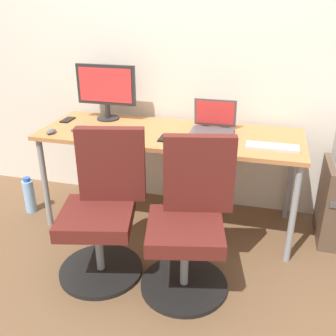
% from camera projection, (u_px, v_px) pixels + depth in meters
% --- Properties ---
extents(ground_plane, '(5.28, 5.28, 0.00)m').
position_uv_depth(ground_plane, '(170.00, 221.00, 3.10)').
color(ground_plane, brown).
extents(back_wall, '(4.40, 0.04, 2.60)m').
position_uv_depth(back_wall, '(183.00, 47.00, 2.93)').
color(back_wall, silver).
rests_on(back_wall, ground).
extents(desk, '(1.91, 0.68, 0.75)m').
position_uv_depth(desk, '(170.00, 140.00, 2.81)').
color(desk, '#B77542').
rests_on(desk, ground).
extents(office_chair_left, '(0.54, 0.54, 0.94)m').
position_uv_depth(office_chair_left, '(103.00, 212.00, 2.40)').
color(office_chair_left, black).
rests_on(office_chair_left, ground).
extents(office_chair_right, '(0.54, 0.54, 0.94)m').
position_uv_depth(office_chair_right, '(190.00, 224.00, 2.27)').
color(office_chair_right, black).
rests_on(office_chair_right, ground).
extents(water_bottle_on_floor, '(0.09, 0.09, 0.31)m').
position_uv_depth(water_bottle_on_floor, '(29.00, 195.00, 3.18)').
color(water_bottle_on_floor, '#8CBFF2').
rests_on(water_bottle_on_floor, ground).
extents(desktop_monitor, '(0.48, 0.18, 0.43)m').
position_uv_depth(desktop_monitor, '(106.00, 88.00, 2.99)').
color(desktop_monitor, '#262626').
rests_on(desktop_monitor, desk).
extents(open_laptop, '(0.31, 0.26, 0.23)m').
position_uv_depth(open_laptop, '(213.00, 124.00, 2.78)').
color(open_laptop, '#4C4C51').
rests_on(open_laptop, desk).
extents(keyboard_by_monitor, '(0.34, 0.12, 0.02)m').
position_uv_depth(keyboard_by_monitor, '(96.00, 130.00, 2.81)').
color(keyboard_by_monitor, '#515156').
rests_on(keyboard_by_monitor, desk).
extents(keyboard_by_laptop, '(0.34, 0.12, 0.02)m').
position_uv_depth(keyboard_by_laptop, '(272.00, 147.00, 2.50)').
color(keyboard_by_laptop, '#B7B7B7').
rests_on(keyboard_by_laptop, desk).
extents(mouse_by_monitor, '(0.06, 0.10, 0.03)m').
position_uv_depth(mouse_by_monitor, '(51.00, 131.00, 2.76)').
color(mouse_by_monitor, '#515156').
rests_on(mouse_by_monitor, desk).
extents(mouse_by_laptop, '(0.06, 0.10, 0.03)m').
position_uv_depth(mouse_by_laptop, '(220.00, 145.00, 2.50)').
color(mouse_by_laptop, silver).
rests_on(mouse_by_laptop, desk).
extents(coffee_mug, '(0.08, 0.08, 0.09)m').
position_uv_depth(coffee_mug, '(206.00, 119.00, 2.94)').
color(coffee_mug, red).
rests_on(coffee_mug, desk).
extents(pen_cup, '(0.07, 0.07, 0.10)m').
position_uv_depth(pen_cup, '(225.00, 120.00, 2.88)').
color(pen_cup, slate).
rests_on(pen_cup, desk).
extents(phone_near_monitor, '(0.07, 0.14, 0.01)m').
position_uv_depth(phone_near_monitor, '(165.00, 138.00, 2.66)').
color(phone_near_monitor, black).
rests_on(phone_near_monitor, desk).
extents(phone_near_laptop, '(0.07, 0.14, 0.01)m').
position_uv_depth(phone_near_laptop, '(68.00, 120.00, 3.06)').
color(phone_near_laptop, black).
rests_on(phone_near_laptop, desk).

